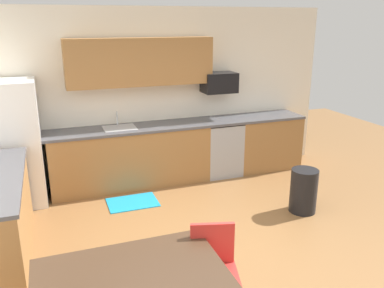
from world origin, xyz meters
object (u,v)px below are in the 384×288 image
(dining_table, at_px, (131,281))
(trash_bin, at_px, (304,191))
(oven_range, at_px, (220,147))
(chair_near_table, at_px, (214,266))
(microwave, at_px, (219,83))
(refrigerator, at_px, (12,144))

(dining_table, bearing_deg, trash_bin, 31.36)
(oven_range, relative_size, chair_near_table, 1.07)
(oven_range, height_order, trash_bin, oven_range)
(oven_range, relative_size, microwave, 1.69)
(refrigerator, distance_m, oven_range, 3.18)
(chair_near_table, xyz_separation_m, trash_bin, (1.93, 1.45, -0.20))
(refrigerator, distance_m, microwave, 3.23)
(dining_table, xyz_separation_m, chair_near_table, (0.74, 0.18, -0.16))
(microwave, bearing_deg, chair_near_table, -114.11)
(refrigerator, relative_size, dining_table, 1.24)
(oven_range, bearing_deg, microwave, 90.00)
(microwave, height_order, dining_table, microwave)
(microwave, height_order, trash_bin, microwave)
(microwave, bearing_deg, trash_bin, -74.95)
(oven_range, distance_m, dining_table, 3.98)
(trash_bin, bearing_deg, chair_near_table, -143.10)
(microwave, relative_size, chair_near_table, 0.64)
(trash_bin, bearing_deg, oven_range, 105.90)
(refrigerator, bearing_deg, chair_near_table, -60.91)
(microwave, relative_size, trash_bin, 0.90)
(oven_range, bearing_deg, chair_near_table, -114.79)
(refrigerator, bearing_deg, microwave, 3.26)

